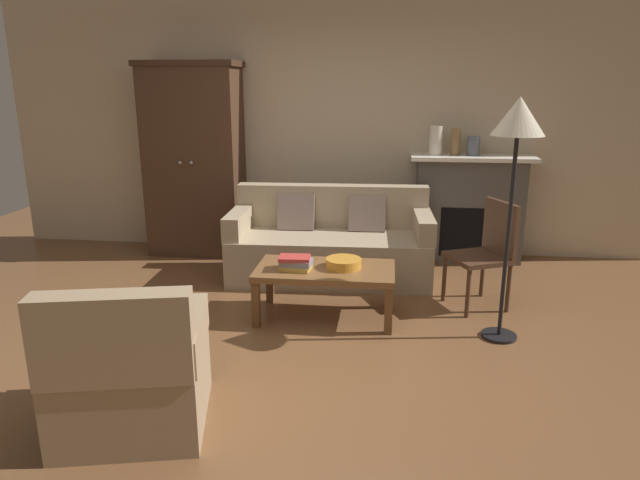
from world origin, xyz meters
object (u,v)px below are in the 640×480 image
at_px(coffee_table, 325,274).
at_px(fruit_bowl, 344,263).
at_px(fireplace, 469,207).
at_px(couch, 330,245).
at_px(floor_lamp, 518,132).
at_px(mantel_vase_slate, 473,146).
at_px(side_chair_wooden, 488,248).
at_px(mantel_vase_cream, 436,140).
at_px(mantel_vase_bronze, 456,142).
at_px(armchair_near_left, 131,375).
at_px(armoire, 195,160).
at_px(book_stack, 295,263).

relative_size(coffee_table, fruit_bowl, 3.87).
bearing_deg(fireplace, couch, -151.88).
distance_m(coffee_table, fruit_bowl, 0.17).
height_order(fruit_bowl, floor_lamp, floor_lamp).
bearing_deg(coffee_table, fruit_bowl, 6.91).
bearing_deg(floor_lamp, fireplace, 90.29).
relative_size(coffee_table, mantel_vase_slate, 5.67).
distance_m(coffee_table, side_chair_wooden, 1.39).
xyz_separation_m(mantel_vase_cream, floor_lamp, (0.39, -1.96, 0.25)).
bearing_deg(mantel_vase_bronze, mantel_vase_slate, 0.00).
height_order(coffee_table, side_chair_wooden, side_chair_wooden).
distance_m(coffee_table, armchair_near_left, 1.86).
bearing_deg(couch, armoire, 156.85).
xyz_separation_m(fireplace, floor_lamp, (0.01, -1.98, 0.95)).
height_order(couch, mantel_vase_slate, mantel_vase_slate).
bearing_deg(mantel_vase_bronze, floor_lamp, -84.46).
height_order(couch, book_stack, couch).
bearing_deg(mantel_vase_slate, floor_lamp, -89.71).
distance_m(book_stack, armchair_near_left, 1.70).
distance_m(book_stack, mantel_vase_bronze, 2.41).
xyz_separation_m(fruit_bowl, side_chair_wooden, (1.17, 0.40, 0.05)).
xyz_separation_m(fireplace, armchair_near_left, (-2.20, -3.40, -0.25)).
xyz_separation_m(mantel_vase_cream, mantel_vase_slate, (0.38, 0.00, -0.05)).
height_order(coffee_table, floor_lamp, floor_lamp).
height_order(armoire, mantel_vase_cream, armoire).
distance_m(fruit_bowl, book_stack, 0.38).
distance_m(coffee_table, mantel_vase_bronze, 2.26).
xyz_separation_m(mantel_vase_slate, armchair_near_left, (-2.20, -3.38, -0.90)).
bearing_deg(couch, floor_lamp, -41.32).
xyz_separation_m(mantel_vase_bronze, armchair_near_left, (-2.02, -3.38, -0.94)).
bearing_deg(side_chair_wooden, mantel_vase_slate, 89.58).
height_order(fireplace, mantel_vase_slate, mantel_vase_slate).
bearing_deg(mantel_vase_slate, fireplace, 90.00).
height_order(armoire, side_chair_wooden, armoire).
relative_size(mantel_vase_slate, armchair_near_left, 0.21).
bearing_deg(armoire, mantel_vase_slate, 1.17).
distance_m(fruit_bowl, mantel_vase_cream, 2.06).
xyz_separation_m(book_stack, mantel_vase_bronze, (1.37, 1.81, 0.78)).
bearing_deg(fireplace, coffee_table, -127.12).
distance_m(fireplace, coffee_table, 2.21).
xyz_separation_m(armoire, floor_lamp, (2.96, -1.90, 0.49)).
height_order(mantel_vase_cream, mantel_vase_bronze, mantel_vase_cream).
bearing_deg(coffee_table, mantel_vase_bronze, 56.53).
bearing_deg(fruit_bowl, floor_lamp, -11.39).
bearing_deg(mantel_vase_cream, armoire, -178.66).
distance_m(fruit_bowl, mantel_vase_bronze, 2.14).
relative_size(fruit_bowl, armchair_near_left, 0.31).
height_order(mantel_vase_slate, floor_lamp, floor_lamp).
xyz_separation_m(fruit_bowl, armchair_near_left, (-1.02, -1.66, -0.14)).
relative_size(mantel_vase_slate, floor_lamp, 0.11).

